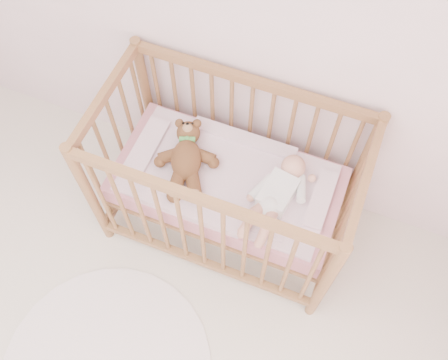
% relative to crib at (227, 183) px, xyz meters
% --- Properties ---
extents(crib, '(1.36, 0.76, 1.00)m').
position_rel_crib_xyz_m(crib, '(0.00, 0.00, 0.00)').
color(crib, '#996141').
rests_on(crib, floor).
extents(mattress, '(1.22, 0.62, 0.13)m').
position_rel_crib_xyz_m(mattress, '(0.00, 0.00, -0.01)').
color(mattress, pink).
rests_on(mattress, crib).
extents(blanket, '(1.10, 0.58, 0.06)m').
position_rel_crib_xyz_m(blanket, '(0.00, 0.00, 0.06)').
color(blanket, pink).
rests_on(blanket, mattress).
extents(baby, '(0.37, 0.62, 0.14)m').
position_rel_crib_xyz_m(baby, '(0.28, -0.02, 0.14)').
color(baby, white).
rests_on(baby, blanket).
extents(teddy_bear, '(0.52, 0.61, 0.14)m').
position_rel_crib_xyz_m(teddy_bear, '(-0.23, -0.02, 0.15)').
color(teddy_bear, brown).
rests_on(teddy_bear, blanket).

